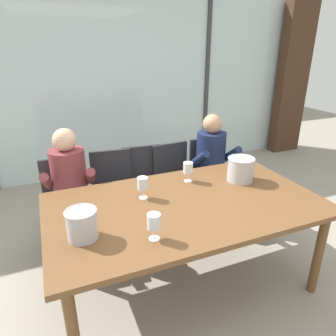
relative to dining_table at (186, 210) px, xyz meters
name	(u,v)px	position (x,y,z in m)	size (l,w,h in m)	color
ground	(146,223)	(0.00, 1.00, -0.70)	(14.00, 14.00, 0.00)	#9E9384
window_glass_panel	(106,88)	(0.00, 2.66, 0.60)	(7.26, 0.03, 2.60)	silver
window_mullion_right	(206,83)	(1.63, 2.64, 0.60)	(0.06, 0.06, 2.60)	#38383D
hillside_vineyard	(73,79)	(0.00, 6.85, 0.33)	(13.26, 2.40, 2.07)	#477A38
curtain_heavy_drape	(292,80)	(3.28, 2.48, 0.60)	(0.56, 0.20, 2.60)	#472D1E
dining_table	(186,210)	(0.00, 0.00, 0.00)	(2.06, 1.17, 0.77)	brown
chair_near_curtain	(66,197)	(-0.81, 0.97, -0.19)	(0.45, 0.45, 0.88)	#232328
chair_left_of_center	(113,187)	(-0.34, 1.01, -0.19)	(0.49, 0.49, 0.88)	#232328
chair_center	(144,182)	(0.00, 1.02, -0.19)	(0.47, 0.47, 0.88)	#232328
chair_right_of_center	(174,178)	(0.34, 0.99, -0.19)	(0.48, 0.48, 0.88)	#232328
chair_near_window_right	(209,171)	(0.80, 1.01, -0.19)	(0.47, 0.47, 0.88)	#232328
person_maroon_top	(70,185)	(-0.77, 0.86, -0.02)	(0.49, 0.63, 1.20)	brown
person_navy_polo	(214,162)	(0.76, 0.86, -0.02)	(0.47, 0.62, 1.20)	#192347
ice_bucket_primary	(241,169)	(0.62, 0.18, 0.18)	(0.23, 0.23, 0.21)	#B7B7BC
ice_bucket_secondary	(82,224)	(-0.78, -0.17, 0.17)	(0.20, 0.20, 0.19)	#B7B7BC
wine_glass_by_left_taster	(188,168)	(0.18, 0.34, 0.19)	(0.08, 0.08, 0.17)	silver
wine_glass_near_bucket	(143,184)	(-0.28, 0.19, 0.19)	(0.08, 0.08, 0.17)	silver
wine_glass_center_pour	(154,222)	(-0.38, -0.35, 0.19)	(0.08, 0.08, 0.17)	silver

